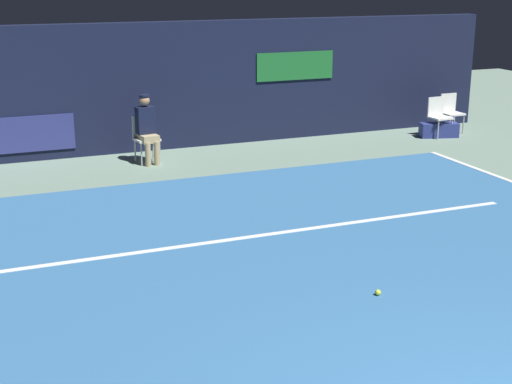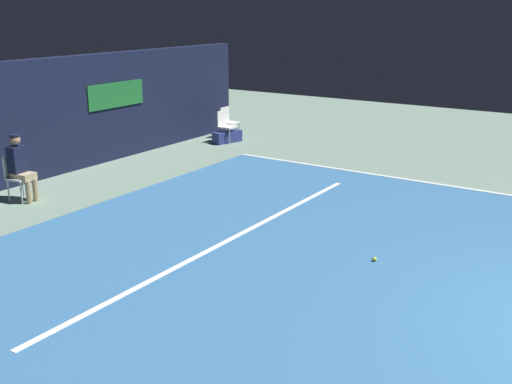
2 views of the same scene
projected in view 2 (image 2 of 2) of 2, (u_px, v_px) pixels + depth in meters
name	position (u px, v px, depth m)	size (l,w,h in m)	color
ground_plane	(325.00, 265.00, 9.19)	(31.37, 31.37, 0.00)	slate
court_surface	(325.00, 264.00, 9.18)	(10.45, 10.05, 0.01)	#336699
line_sideline_left	(435.00, 184.00, 13.32)	(0.10, 10.05, 0.01)	white
line_service	(228.00, 240.00, 10.11)	(8.15, 0.10, 0.01)	white
back_wall	(0.00, 126.00, 12.77)	(15.70, 0.33, 2.60)	#141933
line_judge_on_chair	(20.00, 167.00, 12.03)	(0.49, 0.57, 1.32)	white
courtside_chair_near	(225.00, 124.00, 17.33)	(0.46, 0.44, 0.88)	white
courtside_chair_far	(228.00, 120.00, 17.93)	(0.44, 0.42, 0.88)	white
tennis_ball	(375.00, 259.00, 9.28)	(0.07, 0.07, 0.07)	#CCE033
equipment_bag	(227.00, 137.00, 17.38)	(0.84, 0.32, 0.32)	navy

